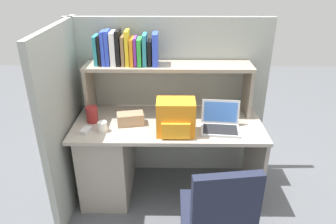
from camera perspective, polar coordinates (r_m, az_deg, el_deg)
The scene contains 12 objects.
ground_plane at distance 3.09m, azimuth 0.01°, elevation -13.98°, with size 8.00×8.00×0.00m, color #595B60.
desk at distance 2.88m, azimuth -7.83°, elevation -7.57°, with size 1.60×0.70×0.73m.
cubicle_partition_rear at distance 3.01m, azimuth 0.10°, elevation 2.23°, with size 1.84×0.05×1.55m, color #939991.
cubicle_partition_left at distance 2.76m, azimuth -17.93°, elevation -1.31°, with size 0.05×1.06×1.55m, color #939991.
overhead_hutch at distance 2.73m, azimuth 0.06°, elevation 6.67°, with size 1.44×0.28×0.45m.
reference_books_on_shelf at distance 2.69m, azimuth -7.68°, elevation 11.23°, with size 0.53×0.20×0.29m.
laptop at distance 2.59m, azimuth 9.47°, elevation -2.00°, with size 0.33×0.28×0.22m.
backpack at distance 2.45m, azimuth 1.41°, elevation -1.08°, with size 0.30×0.23×0.28m.
computer_mouse at distance 2.61m, azimuth -14.71°, elevation -3.26°, with size 0.06×0.10×0.03m, color silver.
paper_cup at distance 2.58m, azimuth -11.81°, elevation -2.61°, with size 0.08×0.08×0.08m, color white.
tissue_box at distance 2.65m, azimuth -6.85°, elevation -1.23°, with size 0.22×0.12×0.10m, color #9E7F60.
snack_canister at distance 2.73m, azimuth -13.66°, elevation -0.47°, with size 0.10×0.10×0.14m, color maroon.
Camera 1 is at (0.03, -2.38, 1.96)m, focal length 33.52 mm.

